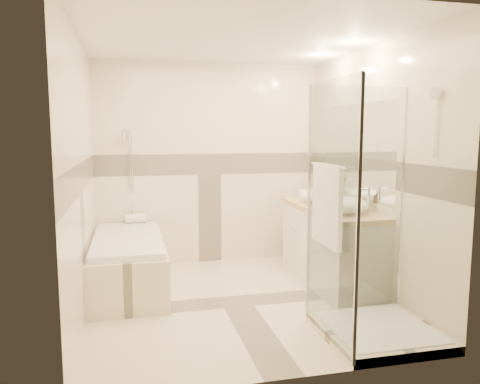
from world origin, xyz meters
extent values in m
cube|color=beige|center=(0.00, 0.00, -0.01)|extent=(2.80, 3.00, 0.01)
cube|color=white|center=(0.00, 0.00, 2.50)|extent=(2.80, 3.00, 0.01)
cube|color=beige|center=(0.00, 1.50, 1.25)|extent=(2.80, 0.01, 2.50)
cube|color=beige|center=(0.00, -1.50, 1.25)|extent=(2.80, 0.01, 2.50)
cube|color=beige|center=(-1.40, 0.00, 1.25)|extent=(0.01, 3.00, 2.50)
cube|color=beige|center=(1.40, 0.00, 1.25)|extent=(0.01, 3.00, 2.50)
cube|color=white|center=(1.39, 0.30, 1.45)|extent=(0.01, 1.60, 1.00)
cylinder|color=silver|center=(-0.97, 1.47, 1.35)|extent=(0.02, 0.02, 0.70)
cube|color=beige|center=(-1.02, 0.65, 0.25)|extent=(0.75, 1.70, 0.50)
cube|color=white|center=(-1.02, 0.65, 0.53)|extent=(0.69, 1.60, 0.06)
ellipsoid|color=white|center=(-1.02, 0.65, 0.48)|extent=(0.56, 1.40, 0.16)
cube|color=silver|center=(1.12, 0.30, 0.40)|extent=(0.55, 1.60, 0.80)
cylinder|color=silver|center=(0.83, -0.10, 0.55)|extent=(0.01, 0.24, 0.01)
cylinder|color=silver|center=(0.83, 0.70, 0.55)|extent=(0.01, 0.24, 0.01)
cube|color=tan|center=(1.12, 0.30, 0.83)|extent=(0.57, 1.62, 0.05)
cube|color=beige|center=(0.95, -1.05, 0.04)|extent=(0.90, 0.90, 0.08)
cube|color=white|center=(0.95, -1.05, 0.09)|extent=(0.80, 0.80, 0.01)
cube|color=white|center=(0.51, -1.05, 1.04)|extent=(0.01, 0.90, 2.00)
cube|color=white|center=(0.95, -0.61, 1.04)|extent=(0.90, 0.01, 2.00)
cylinder|color=silver|center=(0.50, -1.50, 1.04)|extent=(0.03, 0.03, 2.00)
cylinder|color=silver|center=(0.50, -0.60, 1.04)|extent=(0.03, 0.03, 2.00)
cylinder|color=silver|center=(1.40, -0.60, 1.04)|extent=(0.03, 0.03, 2.00)
cylinder|color=silver|center=(1.36, -1.05, 1.95)|extent=(0.03, 0.10, 0.10)
cylinder|color=silver|center=(0.47, -1.05, 1.40)|extent=(0.02, 0.60, 0.02)
cube|color=white|center=(0.47, -1.05, 1.10)|extent=(0.04, 0.48, 0.62)
ellipsoid|color=white|center=(1.10, 0.64, 0.93)|extent=(0.39, 0.39, 0.16)
ellipsoid|color=white|center=(1.10, -0.12, 0.93)|extent=(0.41, 0.41, 0.16)
cylinder|color=silver|center=(1.33, 0.64, 0.99)|extent=(0.03, 0.03, 0.27)
cylinder|color=silver|center=(1.28, 0.64, 1.10)|extent=(0.10, 0.02, 0.02)
cylinder|color=silver|center=(1.33, -0.12, 0.98)|extent=(0.03, 0.03, 0.26)
cylinder|color=silver|center=(1.28, -0.12, 1.09)|extent=(0.09, 0.02, 0.02)
imported|color=black|center=(1.10, 0.32, 0.93)|extent=(0.09, 0.09, 0.16)
imported|color=black|center=(1.10, 0.29, 0.92)|extent=(0.13, 0.13, 0.13)
cube|color=white|center=(1.10, 0.99, 0.89)|extent=(0.23, 0.31, 0.09)
cylinder|color=white|center=(-0.92, 1.40, 0.62)|extent=(0.24, 0.11, 0.11)
camera|label=1|loc=(-0.97, -4.31, 1.65)|focal=35.00mm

